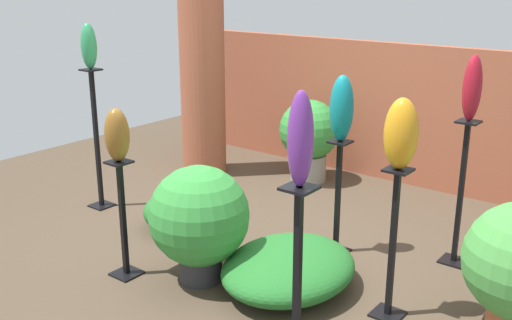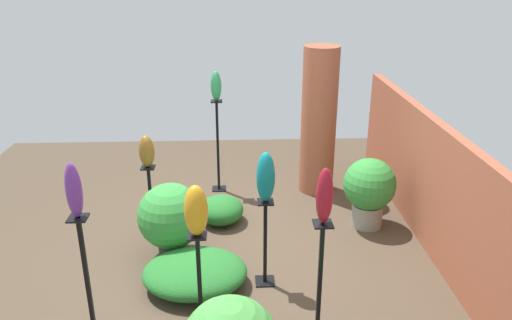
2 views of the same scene
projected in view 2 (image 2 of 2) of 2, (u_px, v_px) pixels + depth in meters
The scene contains 19 objects.
ground_plane at pixel (226, 254), 5.76m from camera, with size 8.00×8.00×0.00m, color #4C3D2D.
brick_wall_back at pixel (438, 192), 5.58m from camera, with size 5.60×0.12×1.50m, color #9E5138.
brick_pillar at pixel (319, 121), 7.04m from camera, with size 0.50×0.50×2.11m, color #9E5138.
pedestal_teal at pixel (265, 247), 5.11m from camera, with size 0.20×0.20×0.95m.
pedestal_ruby at pixel (319, 287), 4.32m from camera, with size 0.20×0.20×1.15m.
pedestal_amber at pixel (200, 291), 4.35m from camera, with size 0.20×0.20×1.03m.
pedestal_jade at pixel (218, 150), 7.19m from camera, with size 0.20×0.20×1.36m.
pedestal_bronze at pixel (151, 205), 6.04m from camera, with size 0.20×0.20×0.90m.
pedestal_violet at pixel (87, 282), 4.36m from camera, with size 0.20×0.20×1.18m.
art_vase_teal at pixel (266, 177), 4.82m from camera, with size 0.19×0.18×0.52m, color #0F727A.
art_vase_ruby at pixel (325, 196), 3.99m from camera, with size 0.14×0.14×0.49m, color maroon.
art_vase_amber at pixel (196, 211), 4.06m from camera, with size 0.21×0.20×0.45m, color orange.
art_vase_jade at pixel (216, 86), 6.85m from camera, with size 0.14×0.15×0.42m, color #2D9356.
art_vase_bronze at pixel (147, 151), 5.79m from camera, with size 0.17×0.18×0.39m, color brown.
art_vase_violet at pixel (74, 191), 4.03m from camera, with size 0.13×0.13×0.49m, color #6B2D8C.
potted_plant_front_right at pixel (369, 189), 6.22m from camera, with size 0.65×0.65×0.90m.
potted_plant_front_left at pixel (171, 217), 5.56m from camera, with size 0.74×0.74×0.88m.
foliage_bed_east at pixel (221, 210), 6.44m from camera, with size 0.61×0.58×0.34m, color #236B28.
foliage_bed_west at pixel (195, 273), 5.15m from camera, with size 0.90×1.08×0.32m, color #236B28.
Camera 2 is at (4.96, 0.12, 3.14)m, focal length 35.00 mm.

